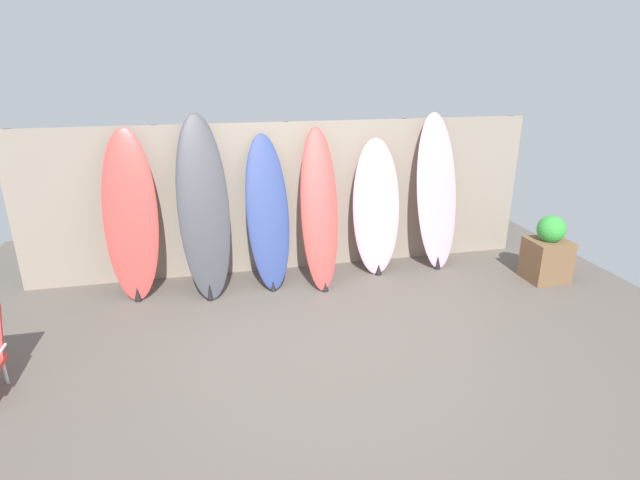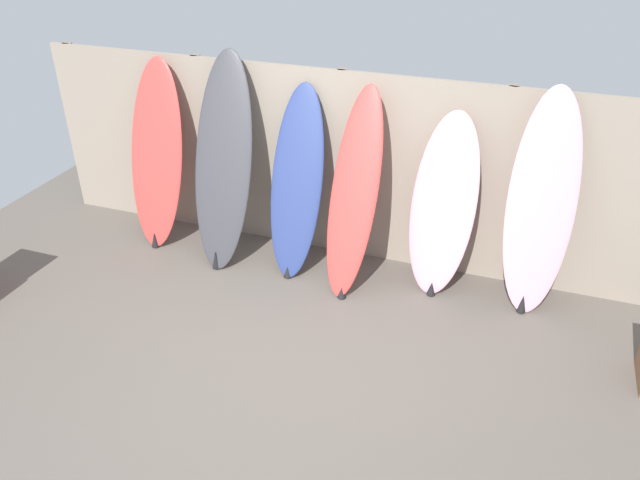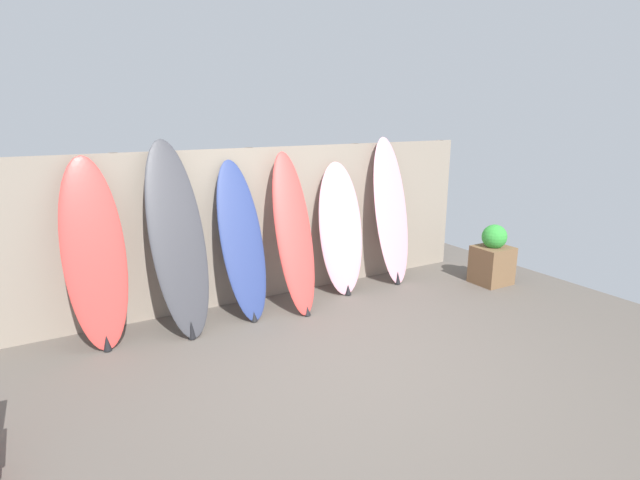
{
  "view_description": "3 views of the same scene",
  "coord_description": "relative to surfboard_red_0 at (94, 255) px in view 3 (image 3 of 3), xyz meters",
  "views": [
    {
      "loc": [
        -0.9,
        -3.75,
        2.46
      ],
      "look_at": [
        0.12,
        0.76,
        0.79
      ],
      "focal_mm": 28.0,
      "sensor_mm": 36.0,
      "label": 1
    },
    {
      "loc": [
        1.61,
        -3.1,
        3.26
      ],
      "look_at": [
        0.37,
        0.41,
        1.06
      ],
      "focal_mm": 35.0,
      "sensor_mm": 36.0,
      "label": 2
    },
    {
      "loc": [
        -2.16,
        -3.3,
        2.2
      ],
      "look_at": [
        0.07,
        0.56,
        1.04
      ],
      "focal_mm": 28.0,
      "sensor_mm": 36.0,
      "label": 3
    }
  ],
  "objects": [
    {
      "name": "surfboard_pink_5",
      "position": [
        3.55,
        0.06,
        0.03
      ],
      "size": [
        0.59,
        0.5,
        1.88
      ],
      "color": "pink",
      "rests_on": "ground"
    },
    {
      "name": "surfboard_red_3",
      "position": [
        2.03,
        -0.13,
        -0.02
      ],
      "size": [
        0.48,
        0.76,
        1.77
      ],
      "color": "#D13D38",
      "rests_on": "ground"
    },
    {
      "name": "surfboard_pink_4",
      "position": [
        2.77,
        0.05,
        -0.1
      ],
      "size": [
        0.62,
        0.51,
        1.61
      ],
      "color": "pink",
      "rests_on": "ground"
    },
    {
      "name": "planter_box",
      "position": [
        4.65,
        -0.7,
        -0.55
      ],
      "size": [
        0.45,
        0.41,
        0.79
      ],
      "color": "brown",
      "rests_on": "ground"
    },
    {
      "name": "surfboard_red_0",
      "position": [
        0.0,
        0.0,
        0.0
      ],
      "size": [
        0.56,
        0.55,
        1.81
      ],
      "color": "#D13D38",
      "rests_on": "ground"
    },
    {
      "name": "fence_back",
      "position": [
        1.75,
        0.35,
        0.01
      ],
      "size": [
        6.08,
        0.11,
        1.8
      ],
      "color": "gray",
      "rests_on": "ground"
    },
    {
      "name": "surfboard_navy_2",
      "position": [
        1.46,
        -0.02,
        -0.05
      ],
      "size": [
        0.5,
        0.66,
        1.7
      ],
      "color": "navy",
      "rests_on": "ground"
    },
    {
      "name": "ground",
      "position": [
        1.75,
        -1.65,
        -0.89
      ],
      "size": [
        7.68,
        7.68,
        0.0
      ],
      "primitive_type": "plane",
      "color": "#5B544C"
    },
    {
      "name": "surfboard_charcoal_1",
      "position": [
        0.76,
        -0.08,
        0.06
      ],
      "size": [
        0.6,
        0.74,
        1.94
      ],
      "color": "#38383D",
      "rests_on": "ground"
    }
  ]
}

